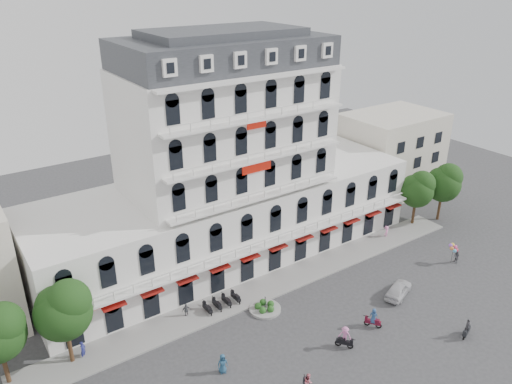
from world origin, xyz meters
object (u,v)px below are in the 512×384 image
(parked_car, at_px, (399,289))
(rider_southwest, at_px, (308,383))
(rider_east, at_px, (373,318))
(rider_northeast, at_px, (467,328))
(balloon_vendor, at_px, (455,253))
(rider_center, at_px, (345,336))

(parked_car, height_order, rider_southwest, rider_southwest)
(rider_east, xyz_separation_m, rider_northeast, (6.15, -5.84, -0.08))
(rider_southwest, bearing_deg, balloon_vendor, -57.80)
(parked_car, xyz_separation_m, rider_east, (-5.91, -2.05, 0.28))
(rider_southwest, bearing_deg, rider_northeast, -79.90)
(rider_southwest, bearing_deg, parked_car, -52.90)
(rider_east, height_order, rider_northeast, rider_east)
(parked_car, xyz_separation_m, rider_southwest, (-16.30, -4.89, 0.29))
(rider_east, xyz_separation_m, balloon_vendor, (16.21, 2.72, 0.29))
(rider_northeast, distance_m, balloon_vendor, 13.22)
(rider_northeast, bearing_deg, rider_southwest, -29.02)
(rider_east, distance_m, rider_center, 4.26)
(parked_car, height_order, rider_center, rider_center)
(parked_car, relative_size, rider_southwest, 2.10)
(parked_car, bearing_deg, rider_southwest, 86.03)
(parked_car, distance_m, rider_southwest, 17.02)
(parked_car, relative_size, balloon_vendor, 1.75)
(rider_east, relative_size, rider_northeast, 1.05)
(balloon_vendor, bearing_deg, rider_northeast, -139.62)
(rider_northeast, bearing_deg, rider_east, -62.26)
(parked_car, xyz_separation_m, balloon_vendor, (10.30, 0.66, 0.57))
(rider_southwest, height_order, balloon_vendor, balloon_vendor)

